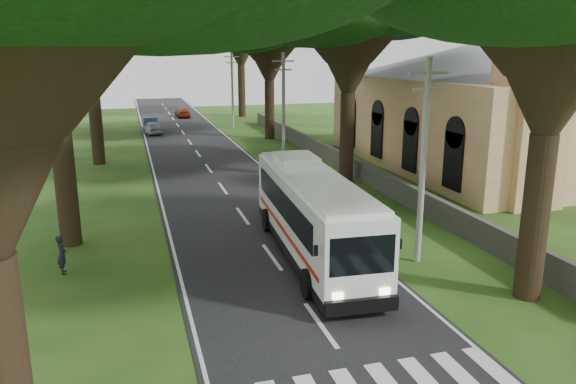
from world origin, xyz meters
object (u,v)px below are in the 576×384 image
distant_car_c (183,112)px  pedestrian (62,255)px  church (471,98)px  coach_bus (312,213)px  distant_car_b (151,124)px  pole_mid (283,107)px  distant_car_a (152,128)px  pole_far (232,88)px  pole_near (423,159)px

distant_car_c → pedestrian: 49.64m
pedestrian → church: bearing=-71.5°
coach_bus → distant_car_b: size_ratio=2.90×
church → pedestrian: size_ratio=16.00×
pole_mid → distant_car_a: size_ratio=2.17×
church → pole_far: church is taller
pole_far → pedestrian: (-13.52, -37.41, -3.43)m
church → distant_car_b: church is taller
church → distant_car_a: (-20.86, 22.35, -4.25)m
pole_mid → pole_far: bearing=90.0°
pole_near → distant_car_b: 41.20m
church → distant_car_b: bearing=130.3°
pole_far → distant_car_a: (-8.50, -2.11, -3.52)m
coach_bus → distant_car_a: coach_bus is taller
pedestrian → distant_car_c: bearing=-18.9°
coach_bus → distant_car_a: size_ratio=3.17×
pole_mid → coach_bus: size_ratio=0.69×
church → pole_near: 19.88m
pole_mid → distant_car_c: bearing=97.6°
pole_near → coach_bus: (-3.85, 1.77, -2.35)m
coach_bus → distant_car_c: 49.59m
pole_far → distant_car_c: size_ratio=1.99×
pole_far → distant_car_c: 12.60m
coach_bus → distant_car_a: bearing=100.5°
pedestrian → distant_car_b: bearing=-15.7°
pole_far → pedestrian: pole_far is taller
distant_car_a → coach_bus: bearing=86.4°
coach_bus → pedestrian: coach_bus is taller
coach_bus → distant_car_c: bearing=93.6°
distant_car_c → pole_far: bearing=109.6°
church → pole_far: size_ratio=3.00×
pole_far → distant_car_b: size_ratio=1.99×
coach_bus → distant_car_b: coach_bus is taller
distant_car_b → distant_car_c: size_ratio=1.00×
distant_car_c → pole_mid: bearing=97.0°
pole_mid → distant_car_c: 31.82m
coach_bus → distant_car_c: (-0.32, 49.57, -1.22)m
church → pole_mid: (-12.36, 4.45, -0.73)m
pole_near → distant_car_a: 39.00m
church → coach_bus: size_ratio=2.06×
distant_car_a → pedestrian: size_ratio=2.45×
pole_far → pedestrian: 39.93m
distant_car_c → church: bearing=114.2°
pole_near → distant_car_c: size_ratio=1.99×
church → pole_near: size_ratio=3.00×
church → pole_mid: bearing=160.2°
distant_car_a → pole_far: bearing=-177.0°
distant_car_a → distant_car_c: (4.32, 13.44, -0.04)m
pole_near → distant_car_c: pole_near is taller
church → distant_car_c: size_ratio=5.98×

